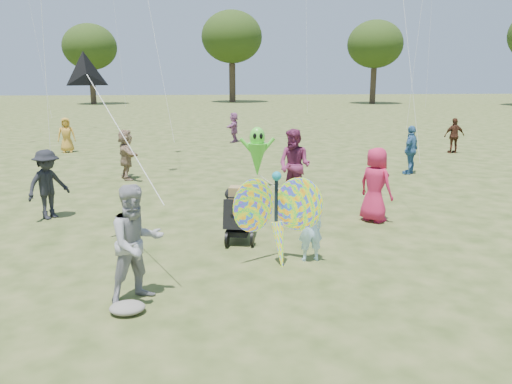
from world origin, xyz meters
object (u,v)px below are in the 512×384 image
crowd_e (294,166)px  crowd_h (454,136)px  child_girl (310,227)px  crowd_b (48,184)px  crowd_d (126,155)px  crowd_j (234,127)px  butterfly_kite (278,217)px  jogging_stroller (238,210)px  crowd_a (375,185)px  crowd_c (411,150)px  alien_kite (257,154)px  adult_man (136,243)px  crowd_g (66,135)px

crowd_e → crowd_h: crowd_e is taller
child_girl → crowd_b: crowd_b is taller
crowd_d → crowd_j: (3.78, 8.68, -0.06)m
crowd_b → butterfly_kite: size_ratio=0.87×
jogging_stroller → child_girl: bearing=-33.9°
crowd_a → crowd_c: 6.00m
alien_kite → jogging_stroller: bearing=-100.0°
crowd_a → crowd_b: (-7.21, 0.90, -0.04)m
butterfly_kite → alien_kite: size_ratio=1.03×
jogging_stroller → butterfly_kite: butterfly_kite is taller
child_girl → adult_man: adult_man is taller
crowd_b → crowd_d: (1.05, 4.29, -0.01)m
crowd_e → butterfly_kite: 4.42m
child_girl → crowd_b: size_ratio=0.77×
crowd_e → adult_man: bearing=-80.9°
crowd_b → crowd_h: crowd_b is taller
alien_kite → crowd_j: bearing=90.8°
crowd_c → crowd_d: size_ratio=1.02×
crowd_c → crowd_e: (-4.40, -3.26, 0.13)m
crowd_a → crowd_g: 14.69m
crowd_d → crowd_g: crowd_d is taller
jogging_stroller → butterfly_kite: size_ratio=0.61×
crowd_a → butterfly_kite: size_ratio=0.91×
adult_man → crowd_j: size_ratio=1.18×
crowd_d → crowd_g: (-3.38, 5.98, -0.05)m
child_girl → crowd_g: (-7.64, 13.44, 0.13)m
crowd_h → alien_kite: bearing=31.8°
adult_man → butterfly_kite: 2.50m
crowd_e → butterfly_kite: (-1.03, -4.30, -0.11)m
crowd_g → jogging_stroller: bearing=-74.5°
crowd_c → crowd_j: crowd_c is taller
crowd_b → crowd_j: 13.84m
crowd_d → alien_kite: alien_kite is taller
crowd_h → crowd_j: bearing=-27.8°
crowd_d → adult_man: bearing=169.6°
adult_man → crowd_a: bearing=4.0°
child_girl → crowd_h: bearing=-132.3°
crowd_b → crowd_d: 4.42m
crowd_b → crowd_h: 16.18m
crowd_a → crowd_h: size_ratio=1.13×
crowd_a → crowd_b: crowd_a is taller
crowd_b → crowd_e: (5.75, 1.07, 0.14)m
crowd_a → crowd_g: (-9.55, 11.17, -0.09)m
butterfly_kite → crowd_j: bearing=89.6°
child_girl → crowd_c: crowd_c is taller
crowd_d → alien_kite: size_ratio=0.89×
crowd_g → crowd_a: bearing=-62.0°
child_girl → crowd_c: (4.85, 7.49, 0.19)m
crowd_e → crowd_b: bearing=-130.4°
crowd_d → jogging_stroller: size_ratio=1.40×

